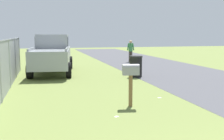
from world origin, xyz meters
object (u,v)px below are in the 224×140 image
pickup_truck (52,53)px  trash_bin (136,66)px  pedestrian (131,49)px  mailbox (131,73)px

pickup_truck → trash_bin: pickup_truck is taller
pedestrian → pickup_truck: bearing=133.8°
trash_bin → pedestrian: 7.25m
mailbox → trash_bin: bearing=-11.4°
pedestrian → mailbox: bearing=169.4°
mailbox → trash_bin: size_ratio=1.20×
trash_bin → mailbox: bearing=158.8°
pickup_truck → pedestrian: 7.38m
mailbox → pedestrian: bearing=-8.7°
pedestrian → trash_bin: bearing=171.4°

